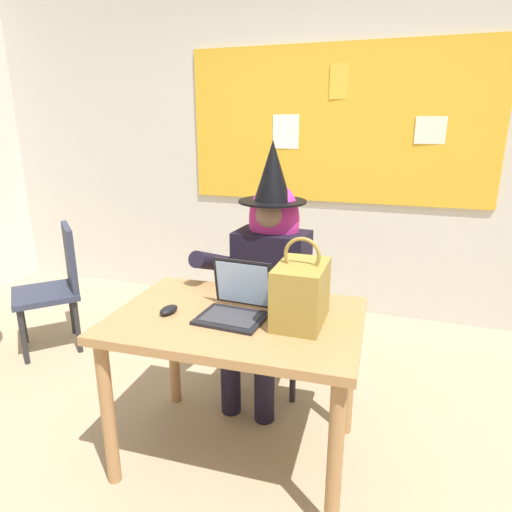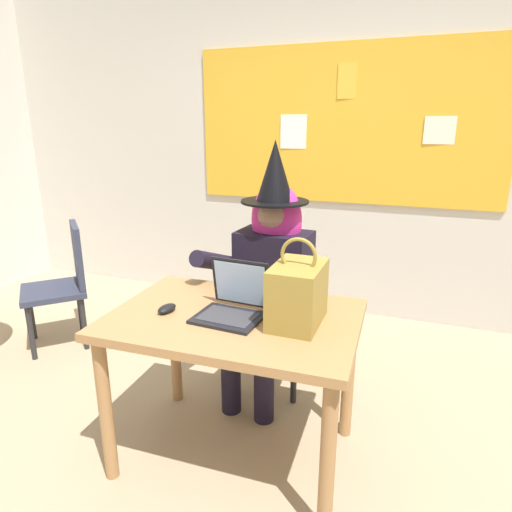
% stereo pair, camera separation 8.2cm
% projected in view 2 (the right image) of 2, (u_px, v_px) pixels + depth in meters
% --- Properties ---
extents(ground_plane, '(24.00, 24.00, 0.00)m').
position_uv_depth(ground_plane, '(254.00, 466.00, 2.10)').
color(ground_plane, tan).
extents(wall_back_bulletin, '(6.51, 2.15, 2.86)m').
position_uv_depth(wall_back_bulletin, '(344.00, 140.00, 3.50)').
color(wall_back_bulletin, beige).
rests_on(wall_back_bulletin, ground).
extents(desk_main, '(1.13, 0.80, 0.74)m').
position_uv_depth(desk_main, '(234.00, 337.00, 2.00)').
color(desk_main, '#A37547').
rests_on(desk_main, ground).
extents(chair_at_desk, '(0.46, 0.46, 0.90)m').
position_uv_depth(chair_at_desk, '(275.00, 303.00, 2.71)').
color(chair_at_desk, '#2D3347').
rests_on(chair_at_desk, ground).
extents(person_costumed, '(0.62, 0.67, 1.48)m').
position_uv_depth(person_costumed, '(270.00, 263.00, 2.52)').
color(person_costumed, black).
rests_on(person_costumed, ground).
extents(laptop, '(0.30, 0.28, 0.24)m').
position_uv_depth(laptop, '(233.00, 304.00, 1.96)').
color(laptop, black).
rests_on(laptop, desk_main).
extents(computer_mouse, '(0.08, 0.11, 0.03)m').
position_uv_depth(computer_mouse, '(167.00, 308.00, 2.00)').
color(computer_mouse, black).
rests_on(computer_mouse, desk_main).
extents(handbag, '(0.20, 0.30, 0.38)m').
position_uv_depth(handbag, '(298.00, 293.00, 1.86)').
color(handbag, olive).
rests_on(handbag, desk_main).
extents(chair_spare_by_window, '(0.59, 0.59, 0.89)m').
position_uv_depth(chair_spare_by_window, '(64.00, 279.00, 3.17)').
color(chair_spare_by_window, '#2D3347').
rests_on(chair_spare_by_window, ground).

